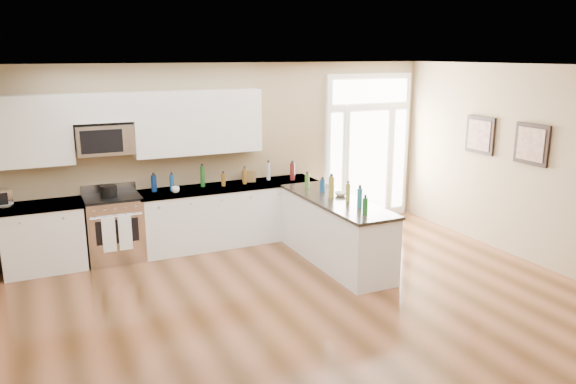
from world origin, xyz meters
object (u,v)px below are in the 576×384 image
(kitchen_range, at_px, (114,228))
(peninsula_cabinet, at_px, (335,233))
(stockpot, at_px, (108,191))
(toaster_oven, at_px, (0,198))

(kitchen_range, bearing_deg, peninsula_cabinet, -26.95)
(kitchen_range, relative_size, stockpot, 4.60)
(peninsula_cabinet, bearing_deg, stockpot, 153.38)
(kitchen_range, distance_m, toaster_oven, 1.54)
(stockpot, xyz_separation_m, toaster_oven, (-1.39, 0.12, 0.02))
(peninsula_cabinet, distance_m, toaster_oven, 4.60)
(stockpot, distance_m, toaster_oven, 1.39)
(stockpot, bearing_deg, peninsula_cabinet, -26.62)
(toaster_oven, bearing_deg, kitchen_range, -23.68)
(peninsula_cabinet, bearing_deg, kitchen_range, 153.05)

